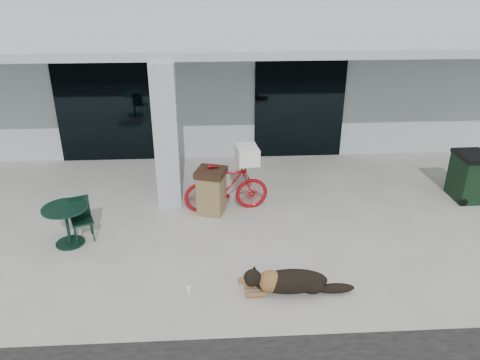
{
  "coord_description": "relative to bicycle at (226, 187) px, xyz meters",
  "views": [
    {
      "loc": [
        -0.5,
        -7.1,
        4.81
      ],
      "look_at": [
        -0.01,
        1.23,
        1.0
      ],
      "focal_mm": 35.0,
      "sensor_mm": 36.0,
      "label": 1
    }
  ],
  "objects": [
    {
      "name": "storefront_glass_right",
      "position": [
        2.07,
        3.11,
        0.81
      ],
      "size": [
        2.4,
        0.06,
        2.7
      ],
      "primitive_type": "cube",
      "color": "black",
      "rests_on": "ground"
    },
    {
      "name": "dog",
      "position": [
        0.95,
        -2.87,
        -0.32
      ],
      "size": [
        1.37,
        0.49,
        0.45
      ],
      "primitive_type": null,
      "rotation": [
        0.0,
        0.0,
        0.03
      ],
      "color": "black",
      "rests_on": "ground"
    },
    {
      "name": "cafe_table_near",
      "position": [
        -3.02,
        -1.18,
        -0.15
      ],
      "size": [
        1.09,
        1.09,
        0.78
      ],
      "primitive_type": null,
      "rotation": [
        0.0,
        0.0,
        0.4
      ],
      "color": "#123326",
      "rests_on": "ground"
    },
    {
      "name": "wheeled_bin",
      "position": [
        5.46,
        0.27,
        -0.0
      ],
      "size": [
        0.68,
        0.85,
        1.08
      ],
      "primitive_type": null,
      "rotation": [
        0.0,
        0.0,
        0.02
      ],
      "color": "black",
      "rests_on": "ground"
    },
    {
      "name": "cup_near_dog",
      "position": [
        -0.7,
        -2.76,
        -0.5
      ],
      "size": [
        0.09,
        0.09,
        0.09
      ],
      "primitive_type": "cylinder",
      "rotation": [
        0.0,
        0.0,
        0.24
      ],
      "color": "white",
      "rests_on": "ground"
    },
    {
      "name": "laundry_basket",
      "position": [
        0.45,
        0.06,
        0.72
      ],
      "size": [
        0.5,
        0.63,
        0.35
      ],
      "primitive_type": "cube",
      "rotation": [
        0.0,
        0.0,
        1.69
      ],
      "color": "white",
      "rests_on": "bicycle"
    },
    {
      "name": "ground",
      "position": [
        0.27,
        -1.87,
        -0.54
      ],
      "size": [
        80.0,
        80.0,
        0.0
      ],
      "primitive_type": "plane",
      "color": "#B1B0A7",
      "rests_on": "ground"
    },
    {
      "name": "storefront_glass_left",
      "position": [
        -2.93,
        3.11,
        0.81
      ],
      "size": [
        2.8,
        0.06,
        2.7
      ],
      "primitive_type": "cube",
      "color": "black",
      "rests_on": "ground"
    },
    {
      "name": "building",
      "position": [
        0.27,
        6.63,
        1.71
      ],
      "size": [
        22.0,
        7.0,
        4.5
      ],
      "primitive_type": "cube",
      "color": "#A6B7BC",
      "rests_on": "ground"
    },
    {
      "name": "cafe_chair_near",
      "position": [
        -2.78,
        -1.04,
        -0.12
      ],
      "size": [
        0.51,
        0.53,
        0.85
      ],
      "primitive_type": null,
      "rotation": [
        0.0,
        0.0,
        0.38
      ],
      "color": "#123326",
      "rests_on": "ground"
    },
    {
      "name": "trash_receptacle",
      "position": [
        -0.32,
        -0.07,
        -0.05
      ],
      "size": [
        0.73,
        0.73,
        0.99
      ],
      "primitive_type": null,
      "rotation": [
        0.0,
        0.0,
        -0.3
      ],
      "color": "brown",
      "rests_on": "ground"
    },
    {
      "name": "column",
      "position": [
        -1.23,
        0.43,
        1.02
      ],
      "size": [
        0.5,
        0.5,
        3.12
      ],
      "primitive_type": "cube",
      "color": "#A6B7BC",
      "rests_on": "ground"
    },
    {
      "name": "overhang",
      "position": [
        0.27,
        1.73,
        2.67
      ],
      "size": [
        22.0,
        2.8,
        0.18
      ],
      "primitive_type": "cube",
      "color": "#A6B7BC",
      "rests_on": "column"
    },
    {
      "name": "bicycle",
      "position": [
        0.0,
        0.0,
        0.0
      ],
      "size": [
        1.85,
        0.73,
        1.08
      ],
      "primitive_type": "imported",
      "rotation": [
        0.0,
        0.0,
        1.69
      ],
      "color": "#A80D13",
      "rests_on": "ground"
    }
  ]
}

